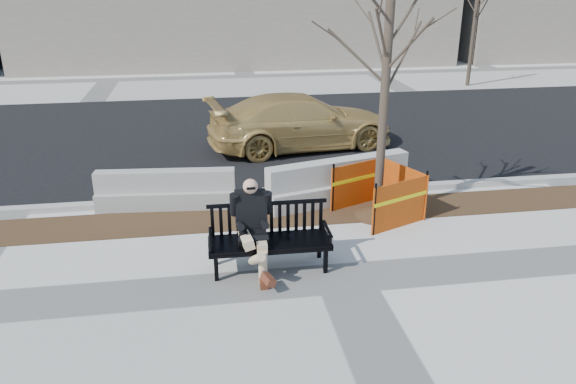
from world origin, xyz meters
The scene contains 11 objects.
ground centered at (0.00, 0.00, 0.00)m, with size 120.00×120.00×0.00m, color beige.
mulch_strip centered at (0.00, 2.60, 0.00)m, with size 40.00×1.20×0.02m, color #47301C.
asphalt_street centered at (0.00, 8.80, 0.00)m, with size 60.00×10.40×0.01m, color black.
curb centered at (0.00, 3.55, 0.06)m, with size 60.00×0.25×0.12m, color #9E9B93.
bench centered at (-1.14, 0.49, 0.00)m, with size 2.04×0.73×1.09m, color black, non-canonical shape.
seated_man centered at (-1.42, 0.55, 0.00)m, with size 0.66×1.10×1.54m, color black, non-canonical shape.
tree_fence centered at (1.27, 2.29, 0.00)m, with size 2.06×2.06×5.16m, color #FD5911, non-canonical shape.
sedan centered at (0.56, 7.13, 0.00)m, with size 2.09×5.13×1.49m, color tan.
jersey_barrier_left centered at (-2.95, 3.40, 0.00)m, with size 2.85×0.57×0.82m, color #9C9992, non-canonical shape.
jersey_barrier_right centered at (0.68, 3.20, 0.00)m, with size 3.26×0.65×0.93m, color #ABA79F, non-canonical shape.
far_tree_right centered at (9.24, 14.88, 0.00)m, with size 1.85×1.85×4.99m, color #42362B, non-canonical shape.
Camera 1 is at (-2.11, -7.61, 4.63)m, focal length 34.73 mm.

